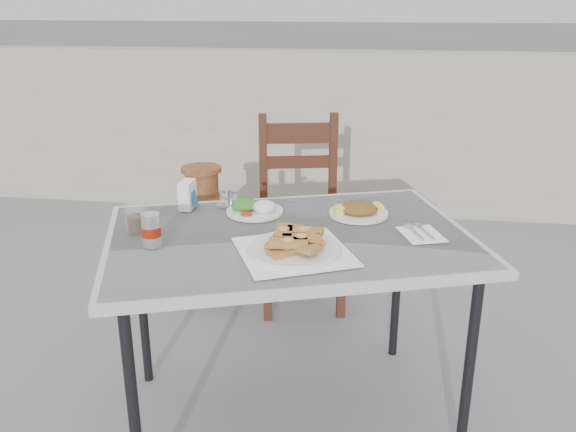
# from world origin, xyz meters

# --- Properties ---
(ground) EXTENTS (80.00, 80.00, 0.00)m
(ground) POSITION_xyz_m (0.00, 0.00, 0.00)
(ground) COLOR slate
(ground) RESTS_ON ground
(cafe_table) EXTENTS (1.49, 1.23, 0.78)m
(cafe_table) POSITION_xyz_m (-0.11, -0.06, 0.72)
(cafe_table) COLOR black
(cafe_table) RESTS_ON ground
(pide_plate) EXTENTS (0.47, 0.47, 0.07)m
(pide_plate) POSITION_xyz_m (-0.07, -0.22, 0.81)
(pide_plate) COLOR white
(pide_plate) RESTS_ON cafe_table
(salad_rice_plate) EXTENTS (0.22, 0.22, 0.06)m
(salad_rice_plate) POSITION_xyz_m (-0.27, 0.14, 0.80)
(salad_rice_plate) COLOR silver
(salad_rice_plate) RESTS_ON cafe_table
(salad_chopped_plate) EXTENTS (0.23, 0.23, 0.05)m
(salad_chopped_plate) POSITION_xyz_m (0.13, 0.17, 0.80)
(salad_chopped_plate) COLOR silver
(salad_chopped_plate) RESTS_ON cafe_table
(soda_can) EXTENTS (0.06, 0.06, 0.11)m
(soda_can) POSITION_xyz_m (-0.55, -0.24, 0.83)
(soda_can) COLOR silver
(soda_can) RESTS_ON cafe_table
(cola_glass) EXTENTS (0.07, 0.07, 0.10)m
(cola_glass) POSITION_xyz_m (-0.65, -0.12, 0.82)
(cola_glass) COLOR white
(cola_glass) RESTS_ON cafe_table
(napkin_holder) EXTENTS (0.06, 0.09, 0.11)m
(napkin_holder) POSITION_xyz_m (-0.54, 0.15, 0.83)
(napkin_holder) COLOR white
(napkin_holder) RESTS_ON cafe_table
(condiment_caddy) EXTENTS (0.10, 0.08, 0.07)m
(condiment_caddy) POSITION_xyz_m (-0.39, 0.21, 0.80)
(condiment_caddy) COLOR silver
(condiment_caddy) RESTS_ON cafe_table
(cutlery_napkin) EXTENTS (0.18, 0.20, 0.01)m
(cutlery_napkin) POSITION_xyz_m (0.35, 0.01, 0.78)
(cutlery_napkin) COLOR white
(cutlery_napkin) RESTS_ON cafe_table
(chair) EXTENTS (0.53, 0.53, 0.99)m
(chair) POSITION_xyz_m (-0.19, 0.95, 0.51)
(chair) COLOR #35180E
(chair) RESTS_ON ground
(terracotta_urn) EXTENTS (0.41, 0.41, 0.72)m
(terracotta_urn) POSITION_xyz_m (-0.73, 0.96, 0.34)
(terracotta_urn) COLOR brown
(terracotta_urn) RESTS_ON ground
(back_wall) EXTENTS (6.00, 0.25, 1.20)m
(back_wall) POSITION_xyz_m (0.00, 2.50, 0.60)
(back_wall) COLOR #A9A18D
(back_wall) RESTS_ON ground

